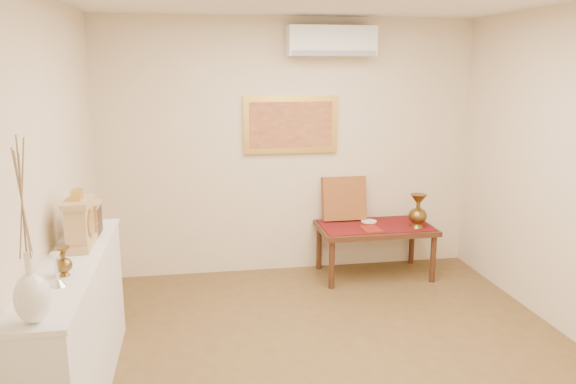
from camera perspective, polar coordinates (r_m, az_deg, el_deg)
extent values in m
plane|color=brown|center=(4.34, 5.56, -17.88)|extent=(4.50, 4.50, 0.00)
cube|color=beige|center=(6.00, 0.23, 4.50)|extent=(4.00, 0.02, 2.70)
cube|color=beige|center=(1.89, 25.19, -15.36)|extent=(4.00, 0.02, 2.70)
cube|color=beige|center=(3.83, -24.25, -1.32)|extent=(0.02, 4.50, 2.70)
cube|color=maroon|center=(6.02, 8.85, -3.38)|extent=(1.14, 0.59, 0.01)
cylinder|color=white|center=(6.13, 8.23, -2.97)|extent=(0.17, 0.17, 0.01)
cube|color=maroon|center=(5.85, 8.43, -3.73)|extent=(0.19, 0.26, 0.01)
cube|color=maroon|center=(6.13, 5.70, -0.65)|extent=(0.48, 0.20, 0.49)
cube|color=white|center=(4.07, -20.67, -13.28)|extent=(0.35, 2.00, 0.95)
cube|color=white|center=(3.89, -21.23, -6.75)|extent=(0.37, 2.02, 0.03)
cube|color=tan|center=(4.13, -20.27, -4.97)|extent=(0.16, 0.36, 0.05)
cube|color=tan|center=(4.09, -20.43, -2.96)|extent=(0.14, 0.30, 0.25)
cylinder|color=beige|center=(4.08, -19.40, -2.93)|extent=(0.01, 0.17, 0.17)
cylinder|color=gold|center=(4.08, -19.33, -2.93)|extent=(0.01, 0.19, 0.19)
cube|color=tan|center=(4.06, -20.59, -0.99)|extent=(0.17, 0.34, 0.04)
cube|color=gold|center=(4.05, -20.65, -0.23)|extent=(0.06, 0.11, 0.07)
cube|color=tan|center=(4.39, -19.53, -2.73)|extent=(0.15, 0.20, 0.22)
cube|color=#442314|center=(4.39, -18.50, -3.33)|extent=(0.01, 0.17, 0.09)
cube|color=#442314|center=(4.37, -18.59, -2.07)|extent=(0.01, 0.17, 0.09)
cube|color=tan|center=(4.37, -19.65, -1.18)|extent=(0.16, 0.21, 0.02)
cube|color=#442314|center=(6.03, 8.84, -3.64)|extent=(1.20, 0.70, 0.05)
cylinder|color=#442314|center=(5.70, 4.46, -7.39)|extent=(0.06, 0.06, 0.50)
cylinder|color=#442314|center=(6.04, 14.52, -6.59)|extent=(0.06, 0.06, 0.50)
cylinder|color=#442314|center=(6.23, 3.17, -5.60)|extent=(0.06, 0.06, 0.50)
cylinder|color=#442314|center=(6.55, 12.46, -4.98)|extent=(0.06, 0.06, 0.50)
cube|color=gold|center=(5.94, 0.27, 6.86)|extent=(1.00, 0.05, 0.60)
cube|color=#BD6F41|center=(5.92, 0.32, 6.83)|extent=(0.88, 0.01, 0.48)
cube|color=white|center=(5.90, 4.43, 15.04)|extent=(0.90, 0.24, 0.30)
cube|color=gray|center=(5.78, 4.71, 13.90)|extent=(0.86, 0.02, 0.05)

